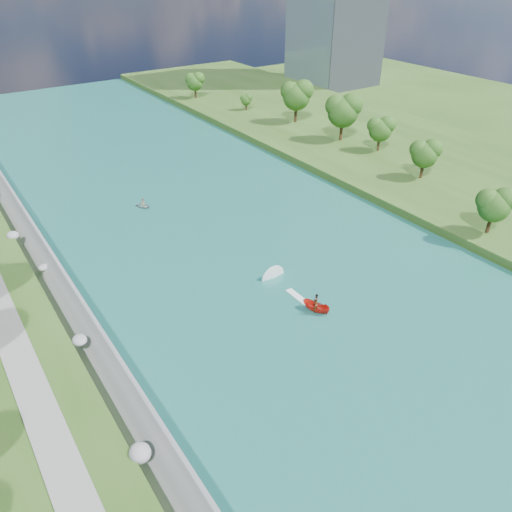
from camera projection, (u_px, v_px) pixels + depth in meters
ground at (342, 329)px, 58.37m from camera, size 260.00×260.00×0.00m
river_water at (248, 255)px, 72.39m from camera, size 55.00×240.00×0.10m
berm_east at (462, 176)px, 95.75m from camera, size 44.00×240.00×1.50m
riprap_bank at (68, 309)px, 58.56m from camera, size 5.07×236.00×4.51m
riverside_path at (2, 315)px, 54.98m from camera, size 3.00×200.00×0.10m
trees_east at (416, 149)px, 91.27m from camera, size 17.66×141.54×11.89m
motorboat at (305, 299)px, 62.23m from camera, size 3.60×18.69×2.12m
raft at (143, 205)px, 85.44m from camera, size 2.97×3.34×1.54m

